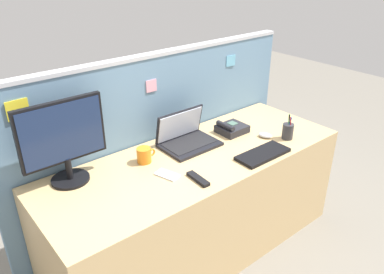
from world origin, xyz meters
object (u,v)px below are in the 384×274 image
(desktop_monitor, at_px, (63,138))
(keyboard_main, at_px, (263,154))
(desk_phone, at_px, (231,128))
(tv_remote, at_px, (198,179))
(computer_mouse_right_hand, at_px, (265,135))
(coffee_mug, at_px, (144,155))
(cell_phone_white_slab, at_px, (167,175))
(pen_cup, at_px, (288,131))
(laptop, at_px, (186,137))

(desktop_monitor, distance_m, keyboard_main, 1.22)
(desk_phone, height_order, tv_remote, desk_phone)
(computer_mouse_right_hand, bearing_deg, coffee_mug, 144.82)
(computer_mouse_right_hand, bearing_deg, desktop_monitor, 146.13)
(coffee_mug, bearing_deg, cell_phone_white_slab, -86.33)
(pen_cup, height_order, tv_remote, pen_cup)
(laptop, distance_m, desk_phone, 0.37)
(cell_phone_white_slab, xyz_separation_m, tv_remote, (0.11, -0.15, 0.01))
(coffee_mug, bearing_deg, laptop, 3.88)
(keyboard_main, xyz_separation_m, pen_cup, (0.32, 0.05, 0.05))
(laptop, bearing_deg, desktop_monitor, 174.42)
(desk_phone, relative_size, coffee_mug, 1.56)
(desk_phone, distance_m, computer_mouse_right_hand, 0.25)
(pen_cup, bearing_deg, desktop_monitor, 161.62)
(laptop, distance_m, cell_phone_white_slab, 0.42)
(computer_mouse_right_hand, relative_size, pen_cup, 0.56)
(laptop, relative_size, desk_phone, 1.88)
(pen_cup, bearing_deg, laptop, 147.23)
(desk_phone, height_order, cell_phone_white_slab, desk_phone)
(computer_mouse_right_hand, height_order, coffee_mug, coffee_mug)
(desk_phone, xyz_separation_m, pen_cup, (0.23, -0.32, 0.03))
(desktop_monitor, height_order, keyboard_main, desktop_monitor)
(computer_mouse_right_hand, bearing_deg, pen_cup, -64.43)
(computer_mouse_right_hand, relative_size, coffee_mug, 0.79)
(laptop, relative_size, cell_phone_white_slab, 2.58)
(laptop, height_order, cell_phone_white_slab, laptop)
(desktop_monitor, xyz_separation_m, laptop, (0.79, -0.08, -0.22))
(cell_phone_white_slab, relative_size, tv_remote, 0.85)
(desktop_monitor, distance_m, tv_remote, 0.78)
(desk_phone, xyz_separation_m, computer_mouse_right_hand, (0.13, -0.21, -0.01))
(tv_remote, bearing_deg, desk_phone, 32.00)
(keyboard_main, height_order, tv_remote, keyboard_main)
(desk_phone, height_order, coffee_mug, coffee_mug)
(coffee_mug, bearing_deg, desktop_monitor, 167.15)
(cell_phone_white_slab, bearing_deg, desk_phone, -2.87)
(desk_phone, xyz_separation_m, coffee_mug, (-0.71, 0.04, 0.02))
(keyboard_main, relative_size, cell_phone_white_slab, 2.57)
(keyboard_main, bearing_deg, pen_cup, 10.39)
(desktop_monitor, xyz_separation_m, tv_remote, (0.56, -0.47, -0.26))
(keyboard_main, distance_m, pen_cup, 0.33)
(tv_remote, xyz_separation_m, coffee_mug, (-0.12, 0.37, 0.04))
(laptop, height_order, computer_mouse_right_hand, laptop)
(tv_remote, bearing_deg, laptop, 62.90)
(laptop, distance_m, pen_cup, 0.71)
(keyboard_main, height_order, cell_phone_white_slab, keyboard_main)
(keyboard_main, height_order, coffee_mug, coffee_mug)
(laptop, bearing_deg, cell_phone_white_slab, -144.23)
(pen_cup, distance_m, cell_phone_white_slab, 0.94)
(desktop_monitor, height_order, computer_mouse_right_hand, desktop_monitor)
(computer_mouse_right_hand, distance_m, pen_cup, 0.16)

